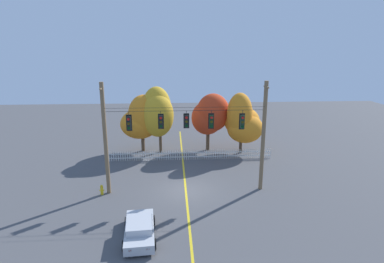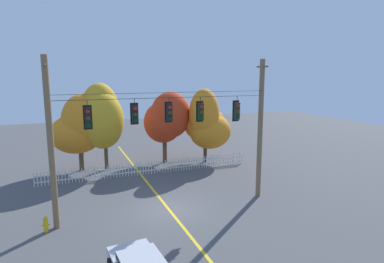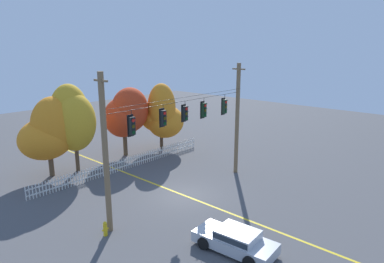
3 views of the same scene
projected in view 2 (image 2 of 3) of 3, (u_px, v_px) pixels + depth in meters
The scene contains 14 objects.
ground at pixel (169, 210), 18.63m from camera, with size 80.00×80.00×0.00m, color #4C4C4F.
lane_centerline_stripe at pixel (169, 210), 18.63m from camera, with size 0.16×36.00×0.01m, color gold.
signal_support_span at pixel (168, 135), 17.88m from camera, with size 12.24×1.10×8.59m.
traffic_signal_westbound_side at pixel (88, 118), 16.17m from camera, with size 0.43×0.38×1.51m.
traffic_signal_southbound_primary at pixel (135, 114), 17.01m from camera, with size 0.43×0.38×1.38m.
traffic_signal_northbound_secondary at pixel (169, 112), 17.70m from camera, with size 0.43×0.38×1.37m.
traffic_signal_eastbound_side at pixel (200, 112), 18.39m from camera, with size 0.43×0.38×1.44m.
traffic_signal_northbound_primary at pixel (237, 111), 19.25m from camera, with size 0.43×0.38×1.53m.
white_picket_fence at pixel (150, 168), 25.29m from camera, with size 16.47×0.06×1.00m.
autumn_maple_near_fence at pixel (80, 128), 25.54m from camera, with size 4.23×3.45×6.22m.
autumn_maple_mid at pixel (101, 117), 25.59m from camera, with size 3.33×3.27×7.05m.
autumn_oak_far_east at pixel (167, 119), 28.24m from camera, with size 4.01×3.53×6.25m.
autumn_maple_far_west at pixel (206, 124), 28.39m from camera, with size 3.90×4.11×6.52m.
fire_hydrant at pixel (46, 224), 15.96m from camera, with size 0.38×0.22×0.81m.
Camera 2 is at (-5.28, -16.82, 7.65)m, focal length 30.33 mm.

